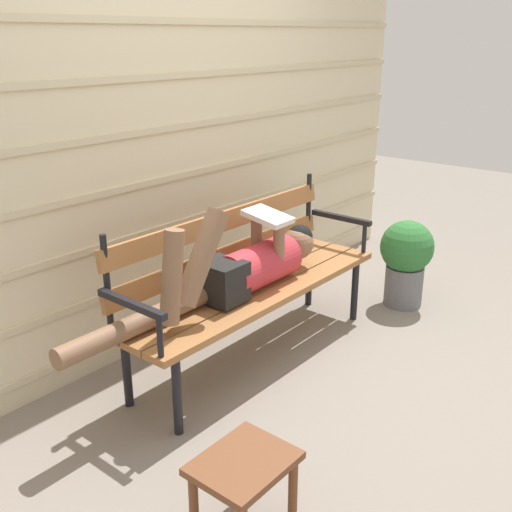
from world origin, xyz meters
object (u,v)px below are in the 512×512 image
at_px(park_bench, 246,275).
at_px(footstool, 244,475).
at_px(potted_plant, 406,258).
at_px(reclining_person, 240,268).

distance_m(park_bench, footstool, 1.38).
distance_m(park_bench, potted_plant, 1.28).
distance_m(reclining_person, potted_plant, 1.41).
bearing_deg(reclining_person, footstool, -138.51).
bearing_deg(footstool, park_bench, 39.88).
bearing_deg(park_bench, footstool, -140.12).
height_order(park_bench, footstool, park_bench).
distance_m(footstool, potted_plant, 2.31).
xyz_separation_m(park_bench, potted_plant, (1.21, -0.39, -0.15)).
relative_size(footstool, potted_plant, 0.61).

